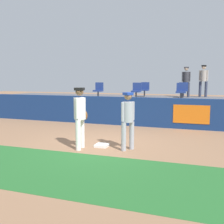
{
  "coord_description": "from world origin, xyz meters",
  "views": [
    {
      "loc": [
        3.24,
        -7.87,
        2.16
      ],
      "look_at": [
        0.19,
        0.87,
        1.0
      ],
      "focal_mm": 42.64,
      "sensor_mm": 36.0,
      "label": 1
    }
  ],
  "objects": [
    {
      "name": "spectator_capped",
      "position": [
        2.23,
        7.75,
        2.11
      ],
      "size": [
        0.46,
        0.39,
        1.7
      ],
      "rotation": [
        0.0,
        0.0,
        3.4
      ],
      "color": "#33384C",
      "rests_on": "bleacher_platform"
    },
    {
      "name": "seat_back_center",
      "position": [
        -0.01,
        7.16,
        1.6
      ],
      "size": [
        0.47,
        0.44,
        0.84
      ],
      "color": "#4C4C51",
      "rests_on": "bleacher_platform"
    },
    {
      "name": "seat_front_center",
      "position": [
        -0.05,
        5.36,
        1.6
      ],
      "size": [
        0.45,
        0.44,
        0.84
      ],
      "color": "#4C4C51",
      "rests_on": "bleacher_platform"
    },
    {
      "name": "bleacher_platform",
      "position": [
        0.0,
        6.49,
        0.56
      ],
      "size": [
        18.0,
        4.8,
        1.12
      ],
      "primitive_type": "cube",
      "color": "#59595E",
      "rests_on": "ground_plane"
    },
    {
      "name": "seat_front_left",
      "position": [
        -2.13,
        5.36,
        1.6
      ],
      "size": [
        0.45,
        0.44,
        0.84
      ],
      "color": "#4C4C51",
      "rests_on": "bleacher_platform"
    },
    {
      "name": "seat_back_right",
      "position": [
        2.13,
        7.16,
        1.6
      ],
      "size": [
        0.48,
        0.44,
        0.84
      ],
      "color": "#4C4C51",
      "rests_on": "bleacher_platform"
    },
    {
      "name": "ground_plane",
      "position": [
        0.0,
        0.0,
        0.0
      ],
      "size": [
        60.0,
        60.0,
        0.0
      ],
      "primitive_type": "plane",
      "color": "#936B4C"
    },
    {
      "name": "grass_foreground_strip",
      "position": [
        0.0,
        -2.47,
        0.0
      ],
      "size": [
        18.0,
        2.8,
        0.01
      ],
      "primitive_type": "cube",
      "color": "#26662B",
      "rests_on": "ground_plane"
    },
    {
      "name": "seat_front_right",
      "position": [
        2.17,
        5.36,
        1.6
      ],
      "size": [
        0.46,
        0.44,
        0.84
      ],
      "color": "#4C4C51",
      "rests_on": "bleacher_platform"
    },
    {
      "name": "player_runner_visitor",
      "position": [
        1.09,
        -0.24,
        1.02
      ],
      "size": [
        0.46,
        0.46,
        1.76
      ],
      "rotation": [
        0.0,
        0.0,
        -2.18
      ],
      "color": "#9EA3AD",
      "rests_on": "ground_plane"
    },
    {
      "name": "field_wall",
      "position": [
        0.01,
        3.92,
        0.66
      ],
      "size": [
        18.0,
        0.26,
        1.32
      ],
      "color": "navy",
      "rests_on": "ground_plane"
    },
    {
      "name": "first_base",
      "position": [
        0.19,
        -0.13,
        0.04
      ],
      "size": [
        0.4,
        0.4,
        0.08
      ],
      "primitive_type": "cube",
      "color": "white",
      "rests_on": "ground_plane"
    },
    {
      "name": "spectator_hooded",
      "position": [
        3.15,
        8.22,
        2.17
      ],
      "size": [
        0.5,
        0.39,
        1.8
      ],
      "rotation": [
        0.0,
        0.0,
        2.98
      ],
      "color": "#33384C",
      "rests_on": "bleacher_platform"
    },
    {
      "name": "player_fielder_home",
      "position": [
        -0.34,
        -0.58,
        1.09
      ],
      "size": [
        0.39,
        0.6,
        1.89
      ],
      "rotation": [
        0.0,
        0.0,
        -1.47
      ],
      "color": "white",
      "rests_on": "ground_plane"
    }
  ]
}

